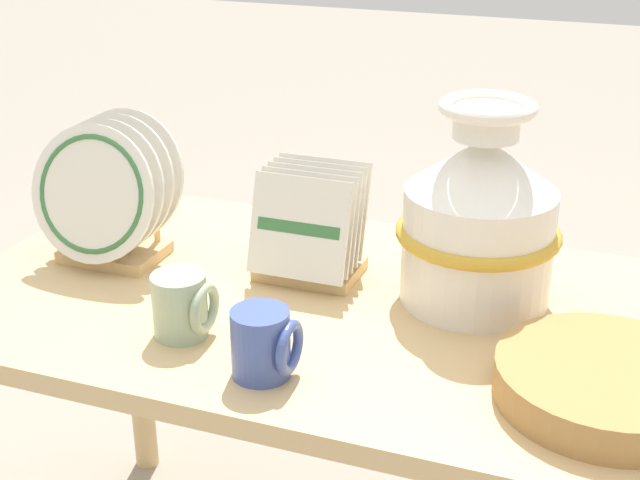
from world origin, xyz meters
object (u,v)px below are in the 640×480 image
(wicker_charger_stack, at_px, (606,383))
(mug_cobalt_glaze, at_px, (265,344))
(dish_rack_square_plates, at_px, (310,233))
(mug_sage_glaze, at_px, (183,306))
(ceramic_vase, at_px, (479,217))
(dish_rack_round_plates, at_px, (107,199))

(wicker_charger_stack, bearing_deg, mug_cobalt_glaze, -167.48)
(dish_rack_square_plates, height_order, mug_sage_glaze, dish_rack_square_plates)
(ceramic_vase, xyz_separation_m, mug_sage_glaze, (-0.40, -0.28, -0.10))
(mug_sage_glaze, height_order, mug_cobalt_glaze, same)
(wicker_charger_stack, bearing_deg, mug_sage_glaze, -176.35)
(ceramic_vase, height_order, dish_rack_round_plates, ceramic_vase)
(mug_sage_glaze, bearing_deg, ceramic_vase, 34.69)
(mug_sage_glaze, bearing_deg, dish_rack_round_plates, 141.72)
(dish_rack_round_plates, bearing_deg, mug_cobalt_glaze, -32.17)
(ceramic_vase, relative_size, mug_cobalt_glaze, 3.35)
(mug_sage_glaze, distance_m, mug_cobalt_glaze, 0.18)
(dish_rack_square_plates, height_order, wicker_charger_stack, dish_rack_square_plates)
(ceramic_vase, relative_size, wicker_charger_stack, 1.12)
(dish_rack_square_plates, bearing_deg, dish_rack_round_plates, -169.54)
(dish_rack_square_plates, xyz_separation_m, mug_cobalt_glaze, (0.06, -0.33, -0.03))
(ceramic_vase, bearing_deg, dish_rack_round_plates, -173.62)
(mug_cobalt_glaze, bearing_deg, dish_rack_round_plates, 147.83)
(dish_rack_square_plates, distance_m, mug_sage_glaze, 0.29)
(dish_rack_round_plates, bearing_deg, wicker_charger_stack, -10.43)
(wicker_charger_stack, bearing_deg, dish_rack_round_plates, 169.57)
(wicker_charger_stack, distance_m, mug_sage_glaze, 0.63)
(dish_rack_square_plates, height_order, mug_cobalt_glaze, dish_rack_square_plates)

